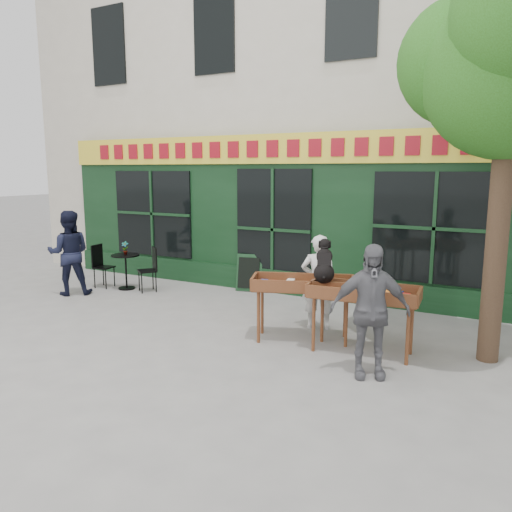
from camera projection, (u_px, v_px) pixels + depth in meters
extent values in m
plane|color=slate|center=(213.00, 321.00, 8.62)|extent=(80.00, 80.00, 0.00)
cube|color=beige|center=(337.00, 75.00, 12.96)|extent=(14.00, 7.00, 10.00)
cube|color=black|center=(275.00, 217.00, 10.44)|extent=(11.00, 0.16, 3.20)
cube|color=yellow|center=(273.00, 149.00, 10.10)|extent=(11.00, 0.06, 0.60)
cube|color=maroon|center=(272.00, 149.00, 10.06)|extent=(9.60, 0.03, 0.34)
cube|color=black|center=(273.00, 281.00, 10.59)|extent=(11.00, 0.10, 0.50)
cube|color=black|center=(273.00, 229.00, 10.40)|extent=(1.70, 0.05, 2.50)
cube|color=black|center=(153.00, 214.00, 11.86)|extent=(2.20, 0.05, 2.00)
cube|color=black|center=(434.00, 228.00, 8.87)|extent=(2.20, 0.05, 2.00)
cylinder|color=#382619|center=(498.00, 230.00, 6.56)|extent=(0.28, 0.28, 3.60)
sphere|color=#235212|center=(511.00, 71.00, 6.22)|extent=(2.20, 2.20, 2.20)
sphere|color=#235212|center=(462.00, 62.00, 6.64)|extent=(1.70, 1.70, 1.70)
sphere|color=#235212|center=(492.00, 34.00, 6.78)|extent=(1.60, 1.60, 1.60)
cylinder|color=brown|center=(258.00, 317.00, 7.49)|extent=(0.05, 0.05, 0.80)
cylinder|color=brown|center=(346.00, 321.00, 7.31)|extent=(0.05, 0.05, 0.80)
cylinder|color=brown|center=(262.00, 309.00, 7.92)|extent=(0.05, 0.05, 0.80)
cylinder|color=brown|center=(345.00, 312.00, 7.74)|extent=(0.05, 0.05, 0.80)
cube|color=brown|center=(303.00, 288.00, 7.54)|extent=(1.61, 1.07, 0.05)
cube|color=brown|center=(302.00, 287.00, 7.24)|extent=(1.42, 0.56, 0.18)
cube|color=brown|center=(304.00, 279.00, 7.81)|extent=(1.42, 0.56, 0.18)
cube|color=brown|center=(303.00, 284.00, 7.53)|extent=(1.36, 0.83, 0.06)
imported|color=silver|center=(319.00, 282.00, 8.11)|extent=(0.66, 0.55, 1.56)
cylinder|color=brown|center=(314.00, 324.00, 7.13)|extent=(0.05, 0.05, 0.80)
cylinder|color=brown|center=(408.00, 336.00, 6.62)|extent=(0.05, 0.05, 0.80)
cylinder|color=brown|center=(322.00, 316.00, 7.53)|extent=(0.05, 0.05, 0.80)
cylinder|color=brown|center=(412.00, 327.00, 7.02)|extent=(0.05, 0.05, 0.80)
cube|color=brown|center=(363.00, 297.00, 7.00)|extent=(1.54, 0.70, 0.05)
cube|color=brown|center=(359.00, 296.00, 6.73)|extent=(1.50, 0.16, 0.18)
cube|color=brown|center=(368.00, 287.00, 7.25)|extent=(1.50, 0.16, 0.18)
cube|color=brown|center=(363.00, 293.00, 6.99)|extent=(1.33, 0.50, 0.06)
imported|color=#5A595F|center=(370.00, 311.00, 6.21)|extent=(1.08, 0.79, 1.70)
cylinder|color=black|center=(127.00, 288.00, 10.93)|extent=(0.36, 0.36, 0.03)
cylinder|color=black|center=(126.00, 272.00, 10.87)|extent=(0.04, 0.04, 0.72)
cylinder|color=black|center=(125.00, 255.00, 10.81)|extent=(0.60, 0.60, 0.03)
cube|color=black|center=(104.00, 267.00, 11.03)|extent=(0.40, 0.40, 0.03)
cube|color=black|center=(97.00, 256.00, 11.05)|extent=(0.07, 0.36, 0.50)
cylinder|color=black|center=(106.00, 279.00, 10.88)|extent=(0.02, 0.02, 0.44)
cylinder|color=black|center=(114.00, 277.00, 11.15)|extent=(0.02, 0.02, 0.44)
cylinder|color=black|center=(95.00, 278.00, 10.98)|extent=(0.02, 0.02, 0.44)
cylinder|color=black|center=(103.00, 276.00, 11.26)|extent=(0.02, 0.02, 0.44)
cube|color=black|center=(147.00, 271.00, 10.64)|extent=(0.51, 0.51, 0.03)
cube|color=black|center=(155.00, 259.00, 10.67)|extent=(0.30, 0.25, 0.50)
cylinder|color=black|center=(139.00, 281.00, 10.76)|extent=(0.02, 0.02, 0.44)
cylinder|color=black|center=(142.00, 283.00, 10.49)|extent=(0.02, 0.02, 0.44)
cylinder|color=black|center=(153.00, 279.00, 10.88)|extent=(0.02, 0.02, 0.44)
cylinder|color=black|center=(156.00, 282.00, 10.61)|extent=(0.02, 0.02, 0.44)
imported|color=gray|center=(125.00, 248.00, 10.78)|extent=(0.18, 0.15, 0.29)
imported|color=black|center=(69.00, 253.00, 10.33)|extent=(1.08, 1.07, 1.76)
cube|color=black|center=(249.00, 273.00, 10.70)|extent=(0.59, 0.32, 0.79)
cube|color=black|center=(249.00, 273.00, 10.68)|extent=(0.49, 0.27, 0.65)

